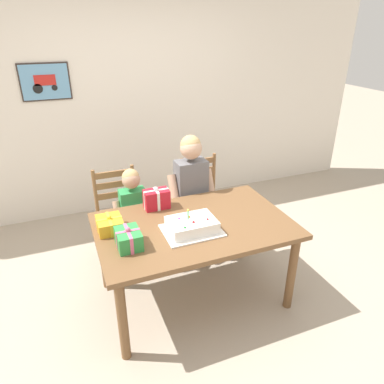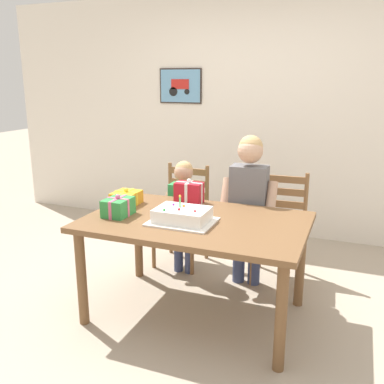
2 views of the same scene
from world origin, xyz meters
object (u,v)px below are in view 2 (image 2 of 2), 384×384
at_px(chair_right, 280,226).
at_px(child_older, 249,196).
at_px(birthday_cake, 182,216).
at_px(gift_box_beside_cake, 189,193).
at_px(gift_box_corner_small, 126,198).
at_px(chair_left, 182,215).
at_px(gift_box_red_large, 118,207).
at_px(dining_table, 195,231).
at_px(child_younger, 184,206).

height_order(chair_right, child_older, child_older).
height_order(birthday_cake, child_older, child_older).
height_order(gift_box_beside_cake, gift_box_corner_small, gift_box_beside_cake).
xyz_separation_m(gift_box_corner_small, chair_left, (0.18, 0.70, -0.32)).
distance_m(gift_box_corner_small, chair_right, 1.34).
height_order(gift_box_beside_cake, chair_right, gift_box_beside_cake).
xyz_separation_m(gift_box_red_large, gift_box_beside_cake, (0.35, 0.49, 0.02)).
xyz_separation_m(gift_box_beside_cake, chair_right, (0.65, 0.47, -0.35)).
distance_m(chair_right, child_older, 0.44).
bearing_deg(dining_table, child_older, 70.57).
relative_size(chair_right, child_younger, 0.90).
bearing_deg(gift_box_beside_cake, chair_left, 118.66).
bearing_deg(birthday_cake, child_younger, 112.02).
height_order(dining_table, gift_box_red_large, gift_box_red_large).
height_order(gift_box_red_large, chair_left, chair_left).
bearing_deg(child_older, gift_box_corner_small, -150.74).
xyz_separation_m(dining_table, chair_left, (-0.46, 0.84, -0.18)).
height_order(child_older, child_younger, child_older).
distance_m(gift_box_red_large, chair_left, 1.02).
height_order(chair_right, child_younger, child_younger).
bearing_deg(birthday_cake, chair_right, 61.40).
distance_m(gift_box_beside_cake, child_younger, 0.36).
height_order(birthday_cake, gift_box_corner_small, birthday_cake).
relative_size(gift_box_beside_cake, chair_left, 0.24).
bearing_deg(gift_box_red_large, child_older, 44.07).
xyz_separation_m(dining_table, gift_box_beside_cake, (-0.20, 0.37, 0.17)).
relative_size(child_older, child_younger, 1.24).
height_order(gift_box_red_large, child_younger, child_younger).
relative_size(birthday_cake, chair_right, 0.48).
height_order(dining_table, gift_box_corner_small, gift_box_corner_small).
distance_m(gift_box_beside_cake, chair_right, 0.88).
relative_size(dining_table, child_older, 1.22).
distance_m(birthday_cake, gift_box_corner_small, 0.63).
bearing_deg(child_younger, birthday_cake, -67.98).
relative_size(birthday_cake, gift_box_beside_cake, 2.01).
relative_size(gift_box_red_large, child_younger, 0.22).
height_order(chair_left, chair_right, same).
bearing_deg(gift_box_corner_small, child_older, 29.26).
bearing_deg(birthday_cake, gift_box_red_large, -177.65).
xyz_separation_m(dining_table, chair_right, (0.45, 0.84, -0.18)).
bearing_deg(gift_box_corner_small, chair_left, 75.27).
xyz_separation_m(birthday_cake, chair_right, (0.51, 0.94, -0.32)).
distance_m(birthday_cake, chair_right, 1.12).
bearing_deg(gift_box_red_large, child_younger, 75.24).
height_order(dining_table, chair_right, chair_right).
xyz_separation_m(birthday_cake, gift_box_corner_small, (-0.58, 0.25, 0.00)).
relative_size(dining_table, gift_box_red_large, 6.86).
bearing_deg(gift_box_corner_small, dining_table, -12.96).
bearing_deg(gift_box_beside_cake, dining_table, -61.85).
height_order(dining_table, gift_box_beside_cake, gift_box_beside_cake).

